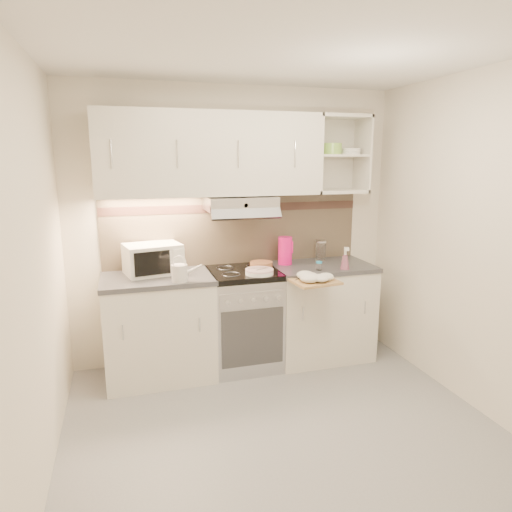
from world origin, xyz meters
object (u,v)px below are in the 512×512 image
Objects in this scene: electric_range at (244,318)px; glass_jar at (321,250)px; watering_can at (181,272)px; pink_pitcher at (285,251)px; plate_stack at (259,272)px; spray_bottle at (345,260)px; microwave at (153,259)px; cutting_board at (314,281)px.

glass_jar reaches higher than electric_range.
pink_pitcher is at bearing 23.26° from watering_can.
electric_range is 0.51m from plate_stack.
electric_range is at bearing -167.71° from glass_jar.
plate_stack is at bearing -123.89° from pink_pitcher.
spray_bottle is at bearing -82.14° from glass_jar.
microwave is 2.12× the size of plate_stack.
watering_can reaches higher than glass_jar.
plate_stack is 1.26× the size of glass_jar.
spray_bottle is (0.44, -0.33, -0.05)m from pink_pitcher.
pink_pitcher reaches higher than electric_range.
plate_stack is at bearing 8.43° from watering_can.
plate_stack is (0.09, -0.18, 0.47)m from electric_range.
glass_jar is 0.40m from spray_bottle.
glass_jar is (0.73, 0.36, 0.07)m from plate_stack.
watering_can is 1.09m from cutting_board.
plate_stack reaches higher than electric_range.
electric_range is 0.77m from cutting_board.
cutting_board is (0.06, -0.53, -0.16)m from pink_pitcher.
microwave is 1.68m from spray_bottle.
microwave is 1.98× the size of pink_pitcher.
plate_stack is at bearing -153.76° from glass_jar.
watering_can is at bearing -146.49° from pink_pitcher.
watering_can is 0.68× the size of cutting_board.
microwave reaches higher than plate_stack.
pink_pitcher reaches higher than watering_can.
spray_bottle is (1.45, 0.00, 0.01)m from watering_can.
microwave is at bearing -164.39° from pink_pitcher.
pink_pitcher is 0.56m from spray_bottle.
spray_bottle is at bearing -22.76° from microwave.
microwave is at bearing -177.34° from glass_jar.
electric_range is 0.73m from pink_pitcher.
watering_can is 1.45m from glass_jar.
cutting_board is (0.49, -0.42, 0.42)m from electric_range.
electric_range is at bearing -172.83° from spray_bottle.
watering_can is at bearing 163.30° from cutting_board.
spray_bottle is at bearing -21.65° from pink_pitcher.
spray_bottle reaches higher than plate_stack.
microwave is at bearing 161.76° from plate_stack.
cutting_board is (1.26, -0.52, -0.16)m from microwave.
glass_jar is 0.52× the size of cutting_board.
glass_jar is at bearing 24.77° from pink_pitcher.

